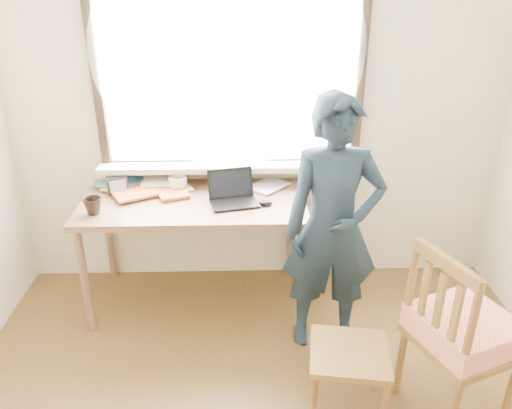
{
  "coord_description": "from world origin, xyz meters",
  "views": [
    {
      "loc": [
        -0.12,
        -1.4,
        2.17
      ],
      "look_at": [
        -0.05,
        0.95,
        1.07
      ],
      "focal_mm": 35.0,
      "sensor_mm": 36.0,
      "label": 1
    }
  ],
  "objects_px": {
    "desk": "(194,211)",
    "side_chair": "(461,331)",
    "laptop": "(233,195)",
    "work_chair": "(349,360)",
    "mug_white": "(178,183)",
    "mug_dark": "(93,206)",
    "person": "(333,228)"
  },
  "relations": [
    {
      "from": "desk",
      "to": "side_chair",
      "type": "height_order",
      "value": "side_chair"
    },
    {
      "from": "laptop",
      "to": "work_chair",
      "type": "bearing_deg",
      "value": -58.99
    },
    {
      "from": "mug_white",
      "to": "side_chair",
      "type": "height_order",
      "value": "side_chair"
    },
    {
      "from": "mug_dark",
      "to": "side_chair",
      "type": "xyz_separation_m",
      "value": [
        2.03,
        -0.85,
        -0.33
      ]
    },
    {
      "from": "side_chair",
      "to": "work_chair",
      "type": "bearing_deg",
      "value": 179.82
    },
    {
      "from": "desk",
      "to": "mug_dark",
      "type": "height_order",
      "value": "mug_dark"
    },
    {
      "from": "desk",
      "to": "person",
      "type": "bearing_deg",
      "value": -27.28
    },
    {
      "from": "side_chair",
      "to": "person",
      "type": "height_order",
      "value": "person"
    },
    {
      "from": "laptop",
      "to": "side_chair",
      "type": "xyz_separation_m",
      "value": [
        1.16,
        -1.01,
        -0.32
      ]
    },
    {
      "from": "mug_dark",
      "to": "mug_white",
      "type": "bearing_deg",
      "value": 36.57
    },
    {
      "from": "laptop",
      "to": "mug_dark",
      "type": "distance_m",
      "value": 0.88
    },
    {
      "from": "laptop",
      "to": "person",
      "type": "height_order",
      "value": "person"
    },
    {
      "from": "work_chair",
      "to": "side_chair",
      "type": "xyz_separation_m",
      "value": [
        0.56,
        -0.0,
        0.18
      ]
    },
    {
      "from": "mug_white",
      "to": "side_chair",
      "type": "distance_m",
      "value": 1.99
    },
    {
      "from": "desk",
      "to": "mug_dark",
      "type": "distance_m",
      "value": 0.65
    },
    {
      "from": "mug_dark",
      "to": "side_chair",
      "type": "height_order",
      "value": "side_chair"
    },
    {
      "from": "work_chair",
      "to": "laptop",
      "type": "bearing_deg",
      "value": 121.01
    },
    {
      "from": "mug_dark",
      "to": "side_chair",
      "type": "distance_m",
      "value": 2.23
    },
    {
      "from": "laptop",
      "to": "side_chair",
      "type": "height_order",
      "value": "same"
    },
    {
      "from": "mug_white",
      "to": "work_chair",
      "type": "bearing_deg",
      "value": -50.82
    },
    {
      "from": "laptop",
      "to": "person",
      "type": "bearing_deg",
      "value": -34.17
    },
    {
      "from": "mug_white",
      "to": "side_chair",
      "type": "relative_size",
      "value": 0.13
    },
    {
      "from": "side_chair",
      "to": "laptop",
      "type": "bearing_deg",
      "value": 138.98
    },
    {
      "from": "work_chair",
      "to": "side_chair",
      "type": "distance_m",
      "value": 0.58
    },
    {
      "from": "desk",
      "to": "work_chair",
      "type": "relative_size",
      "value": 3.28
    },
    {
      "from": "mug_white",
      "to": "person",
      "type": "relative_size",
      "value": 0.08
    },
    {
      "from": "person",
      "to": "work_chair",
      "type": "bearing_deg",
      "value": -88.1
    },
    {
      "from": "desk",
      "to": "mug_white",
      "type": "relative_size",
      "value": 11.66
    },
    {
      "from": "desk",
      "to": "person",
      "type": "distance_m",
      "value": 0.97
    },
    {
      "from": "laptop",
      "to": "person",
      "type": "distance_m",
      "value": 0.72
    },
    {
      "from": "desk",
      "to": "work_chair",
      "type": "xyz_separation_m",
      "value": [
        0.87,
        -1.05,
        -0.37
      ]
    },
    {
      "from": "mug_dark",
      "to": "work_chair",
      "type": "xyz_separation_m",
      "value": [
        1.48,
        -0.85,
        -0.5
      ]
    }
  ]
}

